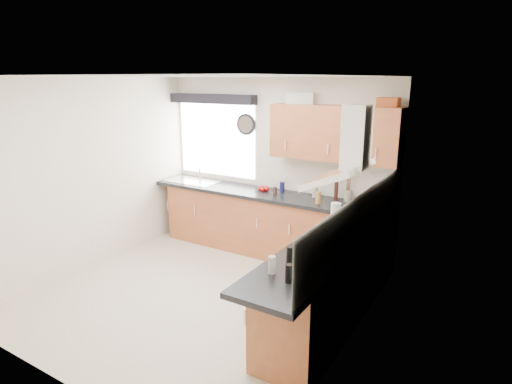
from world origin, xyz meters
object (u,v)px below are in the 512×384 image
Objects in this scene: upper_cabinets at (334,133)px; extractor_hood at (347,156)px; washing_machine at (211,216)px; oven at (331,282)px.

extractor_hood is at bearing -63.87° from upper_cabinets.
washing_machine is (-2.60, 1.22, -1.39)m from extractor_hood.
oven is at bearing -67.46° from upper_cabinets.
extractor_hood is 1.04× the size of washing_machine.
upper_cabinets is (-0.65, 1.33, 0.03)m from extractor_hood.
extractor_hood is 0.46× the size of upper_cabinets.
extractor_hood is at bearing -0.00° from oven.
oven is 1.35m from extractor_hood.
oven is 2.78m from washing_machine.
upper_cabinets is at bearing -2.64° from washing_machine.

